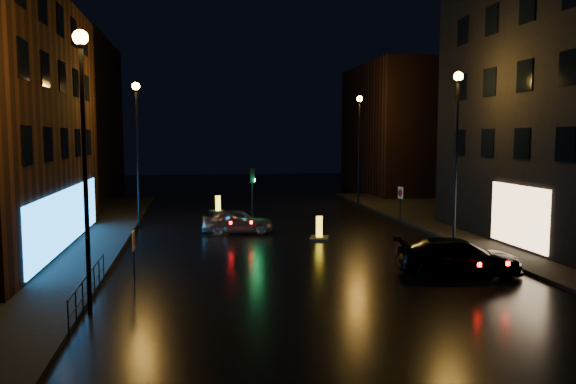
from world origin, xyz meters
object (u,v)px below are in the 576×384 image
object	(u,v)px
traffic_signal	(253,217)
road_sign_left	(134,246)
bollard_near	(319,234)
bollard_far	(218,209)
road_sign_right	(400,196)
silver_hatchback	(237,221)
dark_sedan	(459,257)

from	to	relation	value
traffic_signal	road_sign_left	distance (m)	14.49
bollard_near	bollard_far	distance (m)	12.32
traffic_signal	road_sign_right	bearing A→B (deg)	-3.51
bollard_far	bollard_near	bearing A→B (deg)	-84.76
bollard_near	road_sign_right	distance (m)	7.83
traffic_signal	silver_hatchback	world-z (taller)	traffic_signal
bollard_near	silver_hatchback	bearing A→B (deg)	165.02
bollard_far	road_sign_left	size ratio (longest dim) A/B	0.76
traffic_signal	dark_sedan	bearing A→B (deg)	-63.78
traffic_signal	road_sign_left	bearing A→B (deg)	-112.61
dark_sedan	bollard_far	distance (m)	21.28
bollard_near	road_sign_left	size ratio (longest dim) A/B	0.78
traffic_signal	road_sign_left	world-z (taller)	traffic_signal
dark_sedan	traffic_signal	bearing A→B (deg)	33.71
road_sign_right	silver_hatchback	bearing A→B (deg)	0.56
road_sign_right	road_sign_left	bearing A→B (deg)	30.16
bollard_near	road_sign_right	xyz separation A→B (m)	(6.16, 4.63, 1.41)
traffic_signal	road_sign_left	xyz separation A→B (m)	(-5.56, -13.35, 1.02)
road_sign_left	road_sign_right	bearing A→B (deg)	41.35
traffic_signal	bollard_near	distance (m)	5.96
bollard_near	road_sign_right	bearing A→B (deg)	54.14
silver_hatchback	bollard_near	bearing A→B (deg)	-119.07
dark_sedan	bollard_far	size ratio (longest dim) A/B	3.11
road_sign_left	traffic_signal	bearing A→B (deg)	67.63
dark_sedan	bollard_near	size ratio (longest dim) A/B	3.02
silver_hatchback	bollard_near	world-z (taller)	silver_hatchback
silver_hatchback	road_sign_right	xyz separation A→B (m)	(10.20, 2.08, 1.01)
silver_hatchback	bollard_near	xyz separation A→B (m)	(4.04, -2.55, -0.40)
silver_hatchback	bollard_far	bearing A→B (deg)	7.54
silver_hatchback	road_sign_left	bearing A→B (deg)	160.59
dark_sedan	bollard_near	xyz separation A→B (m)	(-3.65, 8.19, -0.43)
traffic_signal	dark_sedan	xyz separation A→B (m)	(6.58, -13.37, 0.19)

